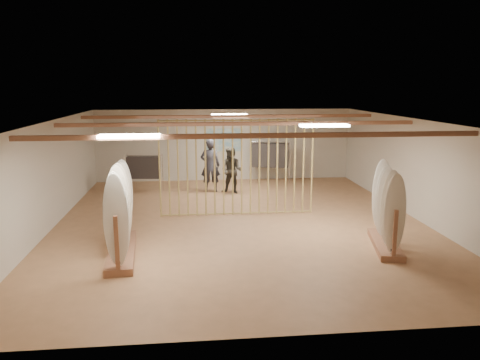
{
  "coord_description": "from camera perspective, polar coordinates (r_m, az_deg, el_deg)",
  "views": [
    {
      "loc": [
        -1.29,
        -12.34,
        3.72
      ],
      "look_at": [
        0.0,
        0.0,
        1.2
      ],
      "focal_mm": 35.0,
      "sensor_mm": 36.0,
      "label": 1
    }
  ],
  "objects": [
    {
      "name": "ceiling_slats",
      "position": [
        12.45,
        0.0,
        6.87
      ],
      "size": [
        9.5,
        6.12,
        0.1
      ],
      "primitive_type": "cube",
      "color": "#996245",
      "rests_on": "ground"
    },
    {
      "name": "wall_right",
      "position": [
        14.05,
        20.74,
        1.22
      ],
      "size": [
        0.0,
        12.0,
        12.0
      ],
      "primitive_type": "plane",
      "rotation": [
        1.57,
        0.0,
        -1.57
      ],
      "color": "beige",
      "rests_on": "ground"
    },
    {
      "name": "clothing_rack_b",
      "position": [
        18.2,
        3.72,
        3.05
      ],
      "size": [
        1.49,
        0.68,
        1.63
      ],
      "rotation": [
        0.0,
        0.0,
        -0.22
      ],
      "color": "silver",
      "rests_on": "floor"
    },
    {
      "name": "rack_right",
      "position": [
        11.38,
        17.45,
        -4.68
      ],
      "size": [
        0.97,
        2.09,
        1.93
      ],
      "rotation": [
        0.0,
        0.0,
        -0.23
      ],
      "color": "#996245",
      "rests_on": "floor"
    },
    {
      "name": "poster",
      "position": [
        18.49,
        -1.93,
        4.89
      ],
      "size": [
        1.4,
        0.03,
        0.9
      ],
      "primitive_type": "cube",
      "color": "teal",
      "rests_on": "ground"
    },
    {
      "name": "shopper_a",
      "position": [
        16.5,
        -3.65,
        2.2
      ],
      "size": [
        0.78,
        0.53,
        2.13
      ],
      "primitive_type": "imported",
      "rotation": [
        0.0,
        0.0,
        3.13
      ],
      "color": "#28272F",
      "rests_on": "floor"
    },
    {
      "name": "wall_back",
      "position": [
        18.54,
        -1.93,
        4.29
      ],
      "size": [
        12.0,
        0.0,
        12.0
      ],
      "primitive_type": "plane",
      "rotation": [
        1.57,
        0.0,
        0.0
      ],
      "color": "beige",
      "rests_on": "ground"
    },
    {
      "name": "wall_front",
      "position": [
        6.88,
        5.25,
        -8.3
      ],
      "size": [
        12.0,
        0.0,
        12.0
      ],
      "primitive_type": "plane",
      "rotation": [
        -1.57,
        0.0,
        0.0
      ],
      "color": "beige",
      "rests_on": "ground"
    },
    {
      "name": "bamboo_partition",
      "position": [
        13.41,
        -0.36,
        1.52
      ],
      "size": [
        4.45,
        0.05,
        2.78
      ],
      "color": "tan",
      "rests_on": "ground"
    },
    {
      "name": "ceiling",
      "position": [
        12.45,
        0.0,
        7.24
      ],
      "size": [
        12.0,
        12.0,
        0.0
      ],
      "primitive_type": "plane",
      "rotation": [
        3.14,
        0.0,
        0.0
      ],
      "color": "#9A9692",
      "rests_on": "ground"
    },
    {
      "name": "rack_left",
      "position": [
        10.69,
        -14.4,
        -5.25
      ],
      "size": [
        0.8,
        2.62,
        2.08
      ],
      "rotation": [
        0.0,
        0.0,
        0.09
      ],
      "color": "#996245",
      "rests_on": "floor"
    },
    {
      "name": "shopper_b",
      "position": [
        16.25,
        -1.03,
        1.54
      ],
      "size": [
        1.09,
        1.0,
        1.83
      ],
      "primitive_type": "imported",
      "rotation": [
        0.0,
        0.0,
        -0.45
      ],
      "color": "#302C25",
      "rests_on": "floor"
    },
    {
      "name": "wall_left",
      "position": [
        13.1,
        -22.31,
        0.4
      ],
      "size": [
        0.0,
        12.0,
        12.0
      ],
      "primitive_type": "plane",
      "rotation": [
        1.57,
        0.0,
        1.57
      ],
      "color": "beige",
      "rests_on": "ground"
    },
    {
      "name": "clothing_rack_a",
      "position": [
        16.82,
        -11.64,
        1.5
      ],
      "size": [
        1.25,
        0.43,
        1.34
      ],
      "rotation": [
        0.0,
        0.0,
        -0.1
      ],
      "color": "silver",
      "rests_on": "floor"
    },
    {
      "name": "light_panels",
      "position": [
        12.45,
        0.0,
        6.96
      ],
      "size": [
        1.2,
        0.35,
        0.06
      ],
      "primitive_type": "cube",
      "color": "white",
      "rests_on": "ground"
    },
    {
      "name": "floor",
      "position": [
        12.96,
        0.0,
        -5.21
      ],
      "size": [
        12.0,
        12.0,
        0.0
      ],
      "primitive_type": "plane",
      "color": "#AF7D54",
      "rests_on": "ground"
    }
  ]
}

